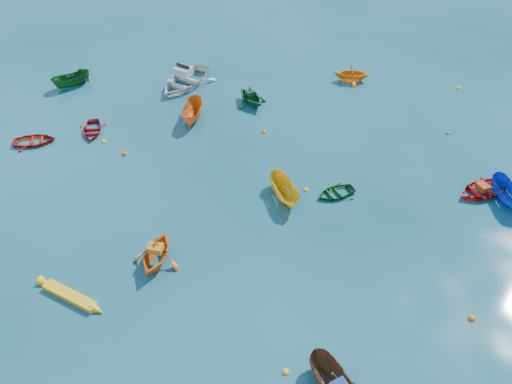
{
  "coord_description": "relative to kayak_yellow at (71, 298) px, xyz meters",
  "views": [
    {
      "loc": [
        0.41,
        -16.71,
        19.95
      ],
      "look_at": [
        0.0,
        5.0,
        0.4
      ],
      "focal_mm": 35.0,
      "sensor_mm": 36.0,
      "label": 1
    }
  ],
  "objects": [
    {
      "name": "buoy_ye_a",
      "position": [
        10.32,
        -3.66,
        0.0
      ],
      "size": [
        0.32,
        0.32,
        0.32
      ],
      "primitive_type": "sphere",
      "color": "yellow",
      "rests_on": "ground"
    },
    {
      "name": "buoy_ye_c",
      "position": [
        11.82,
        8.03,
        0.0
      ],
      "size": [
        0.32,
        0.32,
        0.32
      ],
      "primitive_type": "sphere",
      "color": "yellow",
      "rests_on": "ground"
    },
    {
      "name": "buoy_ye_d",
      "position": [
        -1.53,
        12.68,
        0.0
      ],
      "size": [
        0.31,
        0.31,
        0.31
      ],
      "primitive_type": "sphere",
      "color": "yellow",
      "rests_on": "ground"
    },
    {
      "name": "dinghy_green_e",
      "position": [
        13.54,
        7.67,
        0.0
      ],
      "size": [
        2.86,
        2.51,
        0.49
      ],
      "primitive_type": "imported",
      "rotation": [
        0.0,
        0.0,
        -1.16
      ],
      "color": "#114913",
      "rests_on": "ground"
    },
    {
      "name": "buoy_or_b",
      "position": [
        19.05,
        -0.84,
        0.0
      ],
      "size": [
        0.33,
        0.33,
        0.33
      ],
      "primitive_type": "sphere",
      "color": "#FF660D",
      "rests_on": "ground"
    },
    {
      "name": "dinghy_green_n",
      "position": [
        8.25,
        17.65,
        0.0
      ],
      "size": [
        3.5,
        3.6,
        1.44
      ],
      "primitive_type": "imported",
      "rotation": [
        0.0,
        0.0,
        0.6
      ],
      "color": "#135326",
      "rests_on": "ground"
    },
    {
      "name": "ground",
      "position": [
        8.83,
        2.37,
        0.0
      ],
      "size": [
        160.0,
        160.0,
        0.0
      ],
      "primitive_type": "plane",
      "color": "#094048",
      "rests_on": "ground"
    },
    {
      "name": "sampan_yellow_mid",
      "position": [
        10.51,
        7.34,
        0.0
      ],
      "size": [
        2.25,
        3.4,
        1.23
      ],
      "primitive_type": "imported",
      "rotation": [
        0.0,
        0.0,
        0.36
      ],
      "color": "gold",
      "rests_on": "ground"
    },
    {
      "name": "buoy_or_d",
      "position": [
        21.91,
        14.1,
        0.0
      ],
      "size": [
        0.3,
        0.3,
        0.3
      ],
      "primitive_type": "sphere",
      "color": "orange",
      "rests_on": "ground"
    },
    {
      "name": "buoy_or_e",
      "position": [
        9.28,
        14.0,
        0.0
      ],
      "size": [
        0.36,
        0.36,
        0.36
      ],
      "primitive_type": "sphere",
      "color": "orange",
      "rests_on": "ground"
    },
    {
      "name": "tarp_orange_a",
      "position": [
        3.83,
        2.4,
        0.96
      ],
      "size": [
        0.85,
        0.7,
        0.37
      ],
      "primitive_type": "cube",
      "rotation": [
        0.0,
        0.0,
        -0.19
      ],
      "color": "orange",
      "rests_on": "dinghy_orange_w"
    },
    {
      "name": "dinghy_orange_far",
      "position": [
        16.15,
        21.23,
        0.0
      ],
      "size": [
        2.89,
        2.53,
        1.46
      ],
      "primitive_type": "imported",
      "rotation": [
        0.0,
        0.0,
        1.52
      ],
      "color": "orange",
      "rests_on": "ground"
    },
    {
      "name": "sampan_green_far",
      "position": [
        -5.74,
        19.98,
        0.0
      ],
      "size": [
        3.1,
        2.69,
        1.16
      ],
      "primitive_type": "imported",
      "rotation": [
        0.0,
        0.0,
        -0.94
      ],
      "color": "#125018",
      "rests_on": "ground"
    },
    {
      "name": "dinghy_red_far",
      "position": [
        -2.6,
        13.78,
        0.0
      ],
      "size": [
        2.3,
        2.88,
        0.54
      ],
      "primitive_type": "imported",
      "rotation": [
        0.0,
        0.0,
        0.19
      ],
      "color": "#9D0D12",
      "rests_on": "ground"
    },
    {
      "name": "sampan_blue_far",
      "position": [
        23.46,
        7.37,
        0.0
      ],
      "size": [
        1.51,
        3.2,
        1.19
      ],
      "primitive_type": "imported",
      "rotation": [
        0.0,
        0.0,
        0.11
      ],
      "color": "#0F34C1",
      "rests_on": "ground"
    },
    {
      "name": "dinghy_red_nw",
      "position": [
        -6.11,
        12.46,
        0.0
      ],
      "size": [
        3.06,
        2.44,
        0.57
      ],
      "primitive_type": "imported",
      "rotation": [
        0.0,
        0.0,
        1.76
      ],
      "color": "#A2180D",
      "rests_on": "ground"
    },
    {
      "name": "dinghy_orange_w",
      "position": [
        3.82,
        2.35,
        0.0
      ],
      "size": [
        3.04,
        3.36,
        1.55
      ],
      "primitive_type": "imported",
      "rotation": [
        0.0,
        0.0,
        -0.19
      ],
      "color": "orange",
      "rests_on": "ground"
    },
    {
      "name": "dinghy_red_ne",
      "position": [
        22.29,
        8.01,
        0.0
      ],
      "size": [
        3.89,
        3.42,
        0.67
      ],
      "primitive_type": "imported",
      "rotation": [
        0.0,
        0.0,
        -1.16
      ],
      "color": "red",
      "rests_on": "ground"
    },
    {
      "name": "tarp_green_b",
      "position": [
        8.2,
        17.73,
        0.87
      ],
      "size": [
        0.77,
        0.74,
        0.3
      ],
      "primitive_type": "cube",
      "rotation": [
        0.0,
        0.0,
        0.6
      ],
      "color": "#104320",
      "rests_on": "dinghy_green_n"
    },
    {
      "name": "buoy_ye_e",
      "position": [
        24.36,
        20.16,
        0.0
      ],
      "size": [
        0.35,
        0.35,
        0.35
      ],
      "primitive_type": "sphere",
      "color": "yellow",
      "rests_on": "ground"
    },
    {
      "name": "sampan_orange_n",
      "position": [
        4.21,
        15.55,
        0.0
      ],
      "size": [
        1.55,
        3.43,
        1.29
      ],
      "primitive_type": "imported",
      "rotation": [
        0.0,
        0.0,
        -0.09
      ],
      "color": "orange",
      "rests_on": "ground"
    },
    {
      "name": "motorboat_white",
      "position": [
        3.0,
        20.33,
        0.0
      ],
      "size": [
        5.65,
        6.22,
        1.66
      ],
      "primitive_type": "imported",
      "rotation": [
        0.0,
        0.0,
        -0.5
      ],
      "color": "silver",
      "rests_on": "ground"
    },
    {
      "name": "buoy_or_c",
      "position": [
        0.18,
        11.34,
        0.0
      ],
      "size": [
        0.38,
        0.38,
        0.38
      ],
      "primitive_type": "sphere",
      "color": "#DF5D0C",
      "rests_on": "ground"
    },
    {
      "name": "tarp_orange_b",
      "position": [
        22.2,
        7.97,
        0.51
      ],
      "size": [
        0.78,
        0.87,
        0.35
      ],
      "primitive_type": "cube",
      "rotation": [
        0.0,
        0.0,
        -1.16
      ],
      "color": "#B53812",
      "rests_on": "dinghy_red_ne"
    },
    {
      "name": "kayak_yellow",
      "position": [
        0.0,
        0.0,
        0.0
      ],
      "size": [
        3.61,
        2.18,
        0.38
      ],
      "primitive_type": null,
      "rotation": [
        0.0,
        0.0,
        1.1
      ],
      "color": "#EBAC14",
      "rests_on": "ground"
    }
  ]
}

